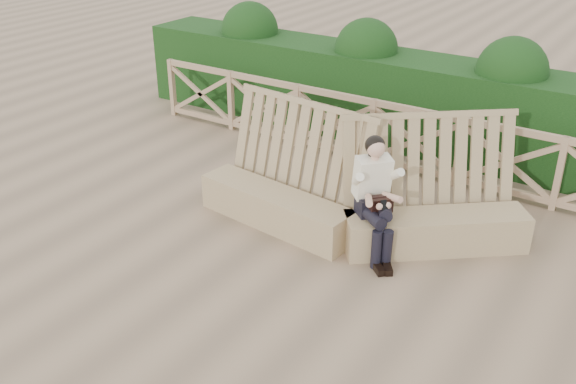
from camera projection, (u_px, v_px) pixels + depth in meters
The scene contains 5 objects.
ground at pixel (289, 279), 7.52m from camera, with size 60.00×60.00×0.00m, color brown.
bench at pixel (355, 206), 8.29m from camera, with size 4.21×2.07×1.62m.
woman at pixel (375, 193), 7.73m from camera, with size 0.84×0.86×1.50m.
guardrail at pixel (414, 141), 9.88m from camera, with size 10.10×0.09×1.10m.
hedge at pixel (444, 108), 10.68m from camera, with size 12.00×1.20×1.50m, color black.
Camera 1 is at (3.44, -5.23, 4.28)m, focal length 40.00 mm.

